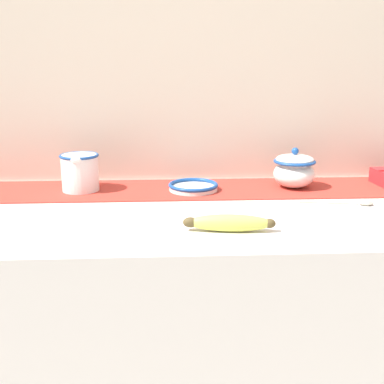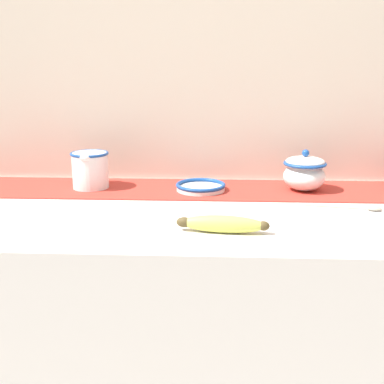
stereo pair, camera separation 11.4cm
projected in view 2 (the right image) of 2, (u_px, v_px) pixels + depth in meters
countertop at (192, 368)px, 1.30m from camera, size 1.53×0.62×0.90m
back_wall at (197, 80)px, 1.42m from camera, size 2.33×0.04×2.40m
table_runner at (195, 189)px, 1.36m from camera, size 1.40×0.24×0.00m
cream_pitcher at (90, 169)px, 1.36m from camera, size 0.11×0.13×0.11m
sugar_bowl at (304, 172)px, 1.33m from camera, size 0.12×0.12×0.11m
small_dish at (201, 187)px, 1.34m from camera, size 0.14×0.14×0.02m
banana at (222, 224)px, 1.01m from camera, size 0.20×0.05×0.04m
spoon at (367, 208)px, 1.17m from camera, size 0.18×0.05×0.01m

